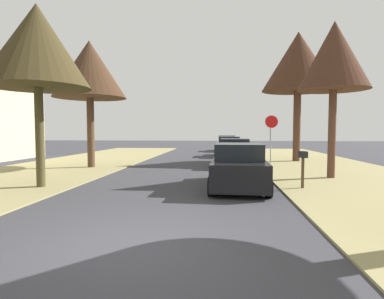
# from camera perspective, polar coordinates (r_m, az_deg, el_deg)

# --- Properties ---
(ground_plane) EXTENTS (120.00, 120.00, 0.00)m
(ground_plane) POSITION_cam_1_polar(r_m,az_deg,el_deg) (5.69, -11.73, -17.28)
(ground_plane) COLOR #38383D
(stop_sign_far) EXTENTS (0.81, 0.54, 2.94)m
(stop_sign_far) POSITION_cam_1_polar(r_m,az_deg,el_deg) (19.44, 14.50, 3.80)
(stop_sign_far) COLOR #9EA0A5
(stop_sign_far) RESTS_ON grass_verge_right
(street_tree_right_mid_a) EXTENTS (2.86, 2.86, 6.49)m
(street_tree_right_mid_a) POSITION_cam_1_polar(r_m,az_deg,el_deg) (14.47, 24.89, 15.36)
(street_tree_right_mid_a) COLOR brown
(street_tree_right_mid_a) RESTS_ON grass_verge_right
(street_tree_right_mid_b) EXTENTS (4.60, 4.60, 8.39)m
(street_tree_right_mid_b) POSITION_cam_1_polar(r_m,az_deg,el_deg) (21.82, 19.12, 15.08)
(street_tree_right_mid_b) COLOR #523424
(street_tree_right_mid_b) RESTS_ON grass_verge_right
(street_tree_left_mid_a) EXTENTS (3.54, 3.54, 6.34)m
(street_tree_left_mid_a) POSITION_cam_1_polar(r_m,az_deg,el_deg) (12.36, -26.84, 16.73)
(street_tree_left_mid_a) COLOR #4A4326
(street_tree_left_mid_a) RESTS_ON grass_verge_left
(street_tree_left_mid_b) EXTENTS (3.88, 3.88, 6.81)m
(street_tree_left_mid_b) POSITION_cam_1_polar(r_m,az_deg,el_deg) (17.90, -18.51, 13.82)
(street_tree_left_mid_b) COLOR brown
(street_tree_left_mid_b) RESTS_ON grass_verge_left
(parked_sedan_black) EXTENTS (2.05, 4.45, 1.57)m
(parked_sedan_black) POSITION_cam_1_polar(r_m,az_deg,el_deg) (11.07, 8.62, -3.26)
(parked_sedan_black) COLOR black
(parked_sedan_black) RESTS_ON ground
(parked_sedan_navy) EXTENTS (2.05, 4.45, 1.57)m
(parked_sedan_navy) POSITION_cam_1_polar(r_m,az_deg,el_deg) (18.04, 7.88, -0.69)
(parked_sedan_navy) COLOR navy
(parked_sedan_navy) RESTS_ON ground
(parked_sedan_green) EXTENTS (2.05, 4.45, 1.57)m
(parked_sedan_green) POSITION_cam_1_polar(r_m,az_deg,el_deg) (24.75, 6.93, 0.42)
(parked_sedan_green) COLOR #28663D
(parked_sedan_green) RESTS_ON ground
(parked_sedan_white) EXTENTS (2.05, 4.45, 1.57)m
(parked_sedan_white) POSITION_cam_1_polar(r_m,az_deg,el_deg) (31.25, 6.53, 1.04)
(parked_sedan_white) COLOR white
(parked_sedan_white) RESTS_ON ground
(curbside_mailbox) EXTENTS (0.22, 0.44, 1.27)m
(curbside_mailbox) POSITION_cam_1_polar(r_m,az_deg,el_deg) (11.19, 19.93, -1.64)
(curbside_mailbox) COLOR brown
(curbside_mailbox) RESTS_ON grass_verge_right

